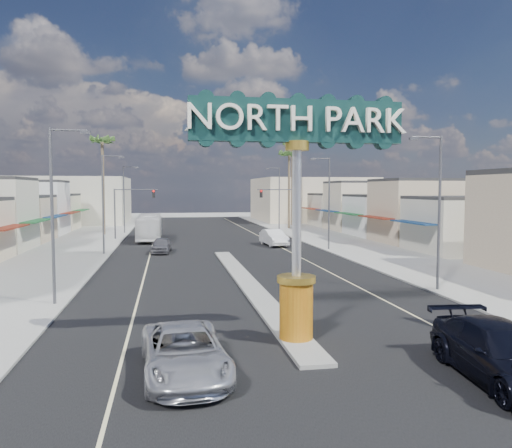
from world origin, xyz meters
name	(u,v)px	position (x,y,z in m)	size (l,w,h in m)	color
ground	(221,252)	(0.00, 30.00, 0.00)	(160.00, 160.00, 0.00)	gray
road	(221,252)	(0.00, 30.00, 0.01)	(20.00, 120.00, 0.01)	black
median_island	(247,283)	(0.00, 14.00, 0.08)	(1.30, 30.00, 0.16)	gray
sidewalk_left	(64,255)	(-14.00, 30.00, 0.06)	(8.00, 120.00, 0.12)	gray
sidewalk_right	(362,249)	(14.00, 30.00, 0.06)	(8.00, 120.00, 0.12)	gray
storefront_row_right	(397,212)	(24.00, 43.00, 3.00)	(12.00, 42.00, 6.00)	#B7B29E
backdrop_far_left	(68,200)	(-22.00, 75.00, 4.00)	(20.00, 20.00, 8.00)	#B7B29E
backdrop_far_right	(311,199)	(22.00, 75.00, 4.00)	(20.00, 20.00, 8.00)	beige
gateway_sign	(297,190)	(0.00, 1.98, 5.93)	(8.20, 1.50, 9.15)	#B5510D
traffic_signal_left	(131,203)	(-9.18, 43.99, 4.27)	(5.09, 0.45, 6.00)	#47474C
traffic_signal_right	(282,203)	(9.18, 43.99, 4.27)	(5.09, 0.45, 6.00)	#47474C
streetlight_l_near	(55,207)	(-10.43, 10.00, 5.07)	(2.03, 0.22, 9.00)	#47474C
streetlight_l_mid	(105,199)	(-10.43, 30.00, 5.07)	(2.03, 0.22, 9.00)	#47474C
streetlight_l_far	(125,196)	(-10.43, 52.00, 5.07)	(2.03, 0.22, 9.00)	#47474C
streetlight_r_near	(437,204)	(10.43, 10.00, 5.07)	(2.03, 0.22, 9.00)	#47474C
streetlight_r_mid	(327,198)	(10.43, 30.00, 5.07)	(2.03, 0.22, 9.00)	#47474C
streetlight_r_far	(278,195)	(10.43, 52.00, 5.07)	(2.03, 0.22, 9.00)	#47474C
palm_left_far	(102,146)	(-13.00, 50.00, 11.50)	(2.60, 2.60, 13.10)	brown
palm_right_mid	(289,158)	(13.00, 56.00, 10.60)	(2.60, 2.60, 12.10)	brown
palm_right_far	(292,149)	(15.00, 62.00, 12.39)	(2.60, 2.60, 14.10)	brown
suv_left	(184,352)	(-4.40, -0.78, 0.78)	(2.57, 5.58, 1.55)	silver
suv_right	(502,353)	(5.28, -2.92, 0.88)	(2.47, 6.09, 1.77)	black
car_parked_left	(161,245)	(-5.50, 30.60, 0.72)	(1.70, 4.22, 1.44)	slate
car_parked_right	(274,238)	(6.12, 34.73, 0.86)	(1.81, 5.20, 1.71)	white
city_bus	(149,227)	(-7.00, 42.86, 1.52)	(2.55, 10.89, 3.03)	silver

